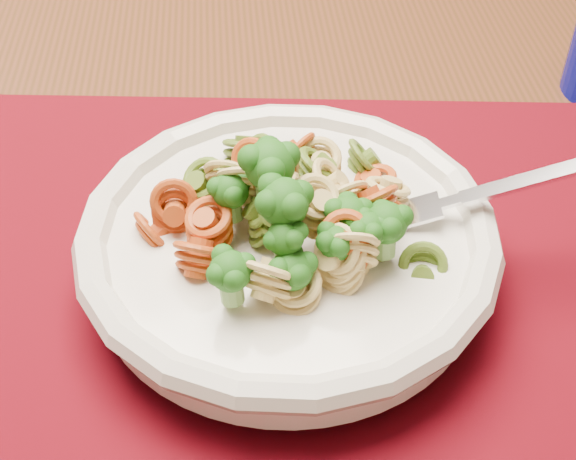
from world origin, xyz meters
name	(u,v)px	position (x,y,z in m)	size (l,w,h in m)	color
dining_table	(269,242)	(0.21, -0.51, 0.61)	(1.53, 1.24, 0.71)	#512716
placemat	(298,273)	(0.18, -0.64, 0.71)	(0.48, 0.38, 0.00)	#4E030D
pasta_bowl	(288,243)	(0.17, -0.65, 0.74)	(0.25, 0.25, 0.05)	beige
pasta_broccoli_heap	(288,222)	(0.17, -0.65, 0.76)	(0.21, 0.21, 0.06)	tan
fork	(419,210)	(0.25, -0.67, 0.76)	(0.19, 0.02, 0.01)	silver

